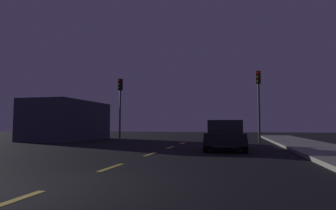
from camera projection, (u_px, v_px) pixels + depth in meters
ground_plane at (154, 153)px, 12.36m from camera, size 80.00×80.00×0.00m
lane_stripe_nearest at (8, 202)px, 4.41m from camera, size 0.16×1.60×0.01m
lane_stripe_second at (112, 167)px, 8.10m from camera, size 0.16×1.60×0.01m
lane_stripe_third at (150, 154)px, 11.78m from camera, size 0.16×1.60×0.01m
lane_stripe_fourth at (170, 147)px, 15.47m from camera, size 0.16×1.60×0.01m
lane_stripe_fifth at (183, 143)px, 19.15m from camera, size 0.16×1.60×0.01m
traffic_signal_left at (120, 97)px, 21.91m from camera, size 0.32×0.38×4.86m
traffic_signal_right at (259, 92)px, 19.51m from camera, size 0.32×0.38×5.01m
car_stopped_ahead at (225, 135)px, 13.75m from camera, size 2.01×4.06×1.46m
storefront_left at (68, 121)px, 23.30m from camera, size 4.04×7.49×3.19m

